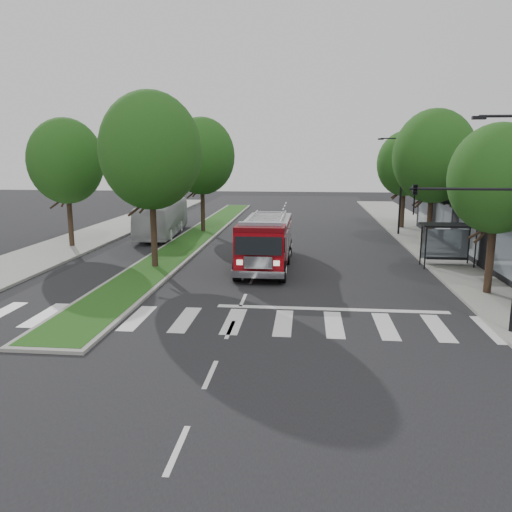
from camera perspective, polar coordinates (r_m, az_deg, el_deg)
The scene contains 15 objects.
ground at distance 23.14m, azimuth -1.48°, elevation -5.07°, with size 140.00×140.00×0.00m, color black.
sidewalk_right at distance 34.07m, azimuth 22.15°, elevation -0.41°, with size 5.00×80.00×0.15m, color gray.
sidewalk_left at distance 36.96m, azimuth -22.29°, elevation 0.46°, with size 5.00×80.00×0.15m, color gray.
median at distance 41.48m, azimuth -6.60°, elevation 2.36°, with size 3.00×50.00×0.15m.
bus_shelter at distance 31.63m, azimuth 21.08°, elevation 2.43°, with size 3.20×1.60×2.61m.
tree_right_near at distance 25.56m, azimuth 25.88°, elevation 7.91°, with size 4.40×4.40×8.05m.
tree_right_mid at distance 37.04m, azimuth 19.66°, elevation 10.66°, with size 5.60×5.60×9.72m.
tree_right_far at distance 46.83m, azimuth 16.70°, elevation 10.08°, with size 5.00×5.00×8.73m.
tree_median_near at distance 29.36m, azimuth -11.97°, elevation 11.67°, with size 5.80×5.80×10.16m.
tree_median_far at distance 42.92m, azimuth -6.23°, elevation 11.27°, with size 5.60×5.60×9.72m.
tree_left_mid at distance 37.94m, azimuth -20.90°, elevation 10.09°, with size 5.20×5.20×9.16m.
streetlight_right_near at distance 19.81m, azimuth 25.89°, elevation 4.76°, with size 4.08×0.22×8.00m.
streetlight_right_far at distance 42.73m, azimuth 16.06°, elevation 8.20°, with size 2.11×0.20×8.00m.
fire_engine at distance 29.53m, azimuth 1.13°, elevation 1.56°, with size 2.87×9.08×3.14m.
city_bus at distance 42.23m, azimuth -10.65°, elevation 4.35°, with size 2.51×10.74×2.99m, color silver.
Camera 1 is at (2.81, -22.01, 6.58)m, focal length 35.00 mm.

